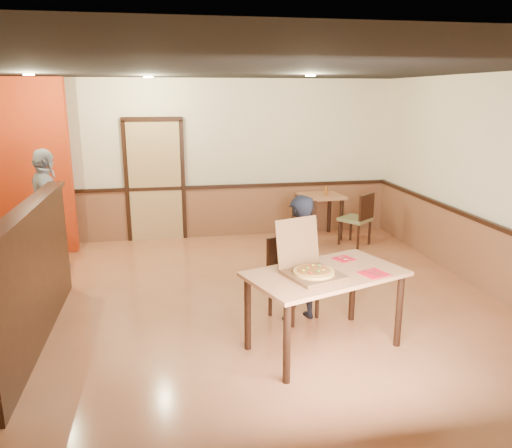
# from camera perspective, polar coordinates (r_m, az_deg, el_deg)

# --- Properties ---
(floor) EXTENTS (7.00, 7.00, 0.00)m
(floor) POSITION_cam_1_polar(r_m,az_deg,el_deg) (5.96, -3.57, -10.56)
(floor) COLOR #CB784F
(floor) RESTS_ON ground
(ceiling) EXTENTS (7.00, 7.00, 0.00)m
(ceiling) POSITION_cam_1_polar(r_m,az_deg,el_deg) (5.40, -4.06, 17.43)
(ceiling) COLOR black
(ceiling) RESTS_ON wall_back
(wall_back) EXTENTS (7.00, 0.00, 7.00)m
(wall_back) POSITION_cam_1_polar(r_m,az_deg,el_deg) (8.95, -6.40, 7.28)
(wall_back) COLOR beige
(wall_back) RESTS_ON floor
(wall_right) EXTENTS (0.00, 7.00, 7.00)m
(wall_right) POSITION_cam_1_polar(r_m,az_deg,el_deg) (6.84, 26.80, 3.53)
(wall_right) COLOR beige
(wall_right) RESTS_ON floor
(wainscot_back) EXTENTS (7.00, 0.04, 0.90)m
(wainscot_back) POSITION_cam_1_polar(r_m,az_deg,el_deg) (9.09, -6.22, 1.31)
(wainscot_back) COLOR brown
(wainscot_back) RESTS_ON floor
(chair_rail_back) EXTENTS (7.00, 0.06, 0.06)m
(chair_rail_back) POSITION_cam_1_polar(r_m,az_deg,el_deg) (8.98, -6.29, 4.20)
(chair_rail_back) COLOR black
(chair_rail_back) RESTS_ON wall_back
(wainscot_right) EXTENTS (0.04, 7.00, 0.90)m
(wainscot_right) POSITION_cam_1_polar(r_m,az_deg,el_deg) (7.05, 25.72, -4.07)
(wainscot_right) COLOR brown
(wainscot_right) RESTS_ON floor
(chair_rail_right) EXTENTS (0.06, 7.00, 0.06)m
(chair_rail_right) POSITION_cam_1_polar(r_m,az_deg,el_deg) (6.91, 26.01, -0.38)
(chair_rail_right) COLOR black
(chair_rail_right) RESTS_ON wall_right
(back_door) EXTENTS (0.90, 0.06, 2.10)m
(back_door) POSITION_cam_1_polar(r_m,az_deg,el_deg) (8.95, -11.45, 4.80)
(back_door) COLOR tan
(back_door) RESTS_ON wall_back
(booth_partition) EXTENTS (0.20, 3.10, 1.44)m
(booth_partition) POSITION_cam_1_polar(r_m,az_deg,el_deg) (5.64, -24.14, -5.29)
(booth_partition) COLOR black
(booth_partition) RESTS_ON floor
(red_accent_panel) EXTENTS (1.60, 0.20, 2.78)m
(red_accent_panel) POSITION_cam_1_polar(r_m,az_deg,el_deg) (8.74, -25.56, 5.77)
(red_accent_panel) COLOR #A92A0C
(red_accent_panel) RESTS_ON floor
(spot_a) EXTENTS (0.14, 0.14, 0.02)m
(spot_a) POSITION_cam_1_polar(r_m,az_deg,el_deg) (7.36, -24.54, 15.30)
(spot_a) COLOR #FFEBB2
(spot_a) RESTS_ON ceiling
(spot_b) EXTENTS (0.14, 0.14, 0.02)m
(spot_b) POSITION_cam_1_polar(r_m,az_deg,el_deg) (7.86, -12.21, 16.12)
(spot_b) COLOR #FFEBB2
(spot_b) RESTS_ON ceiling
(spot_c) EXTENTS (0.14, 0.14, 0.02)m
(spot_c) POSITION_cam_1_polar(r_m,az_deg,el_deg) (7.15, 6.24, 16.53)
(spot_c) COLOR #FFEBB2
(spot_c) RESTS_ON ceiling
(main_table) EXTENTS (1.74, 1.34, 0.82)m
(main_table) POSITION_cam_1_polar(r_m,az_deg,el_deg) (5.06, 7.89, -6.64)
(main_table) COLOR tan
(main_table) RESTS_ON floor
(diner_chair) EXTENTS (0.63, 0.63, 0.95)m
(diner_chair) POSITION_cam_1_polar(r_m,az_deg,el_deg) (5.83, 3.91, -5.64)
(diner_chair) COLOR olive
(diner_chair) RESTS_ON floor
(side_chair_left) EXTENTS (0.53, 0.53, 0.85)m
(side_chair_left) POSITION_cam_1_polar(r_m,az_deg,el_deg) (8.37, 5.54, 0.27)
(side_chair_left) COLOR olive
(side_chair_left) RESTS_ON floor
(side_chair_right) EXTENTS (0.64, 0.64, 0.92)m
(side_chair_right) POSITION_cam_1_polar(r_m,az_deg,el_deg) (8.68, 11.66, 0.79)
(side_chair_right) COLOR olive
(side_chair_right) RESTS_ON floor
(side_table) EXTENTS (0.77, 0.77, 0.79)m
(side_table) POSITION_cam_1_polar(r_m,az_deg,el_deg) (9.04, 7.39, 2.22)
(side_table) COLOR tan
(side_table) RESTS_ON floor
(diner) EXTENTS (0.61, 0.48, 1.47)m
(diner) POSITION_cam_1_polar(r_m,az_deg,el_deg) (5.65, 4.88, -3.98)
(diner) COLOR black
(diner) RESTS_ON floor
(passerby) EXTENTS (0.79, 1.14, 1.79)m
(passerby) POSITION_cam_1_polar(r_m,az_deg,el_deg) (7.82, -22.66, 1.42)
(passerby) COLOR gray
(passerby) RESTS_ON floor
(pizza_box) EXTENTS (0.65, 0.71, 0.52)m
(pizza_box) POSITION_cam_1_polar(r_m,az_deg,el_deg) (4.90, 6.27, -5.10)
(pizza_box) COLOR brown
(pizza_box) RESTS_ON main_table
(pizza) EXTENTS (0.51, 0.51, 0.03)m
(pizza) POSITION_cam_1_polar(r_m,az_deg,el_deg) (4.86, 6.63, -5.47)
(pizza) COLOR #E5AC53
(pizza) RESTS_ON pizza_box
(napkin_near) EXTENTS (0.31, 0.31, 0.01)m
(napkin_near) POSITION_cam_1_polar(r_m,az_deg,el_deg) (5.06, 13.31, -5.53)
(napkin_near) COLOR red
(napkin_near) RESTS_ON main_table
(napkin_far) EXTENTS (0.25, 0.25, 0.01)m
(napkin_far) POSITION_cam_1_polar(r_m,az_deg,el_deg) (5.43, 10.02, -3.94)
(napkin_far) COLOR red
(napkin_far) RESTS_ON main_table
(condiment) EXTENTS (0.06, 0.06, 0.15)m
(condiment) POSITION_cam_1_polar(r_m,az_deg,el_deg) (8.96, 8.04, 3.75)
(condiment) COLOR brown
(condiment) RESTS_ON side_table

